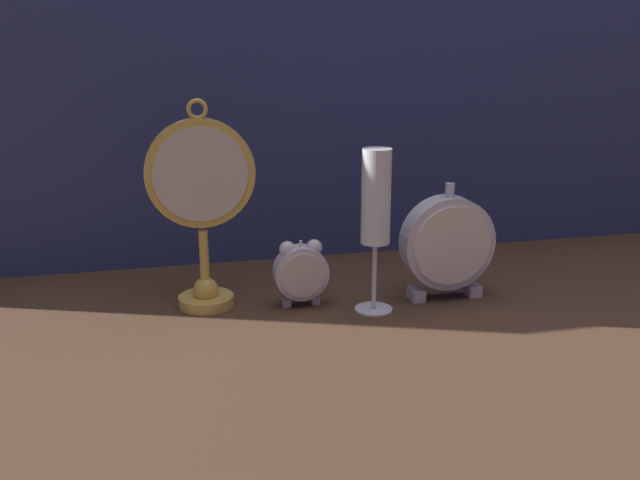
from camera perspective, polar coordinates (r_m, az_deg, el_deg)
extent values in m
plane|color=#422D1E|center=(1.02, 1.04, -6.74)|extent=(4.00, 4.00, 0.00)
cube|color=navy|center=(1.26, -2.66, 15.00)|extent=(1.71, 0.01, 0.74)
cylinder|color=gold|center=(1.10, -9.09, -4.81)|extent=(0.08, 0.08, 0.02)
sphere|color=gold|center=(1.09, -9.13, -3.93)|extent=(0.04, 0.04, 0.04)
cylinder|color=gold|center=(1.08, -9.23, -1.84)|extent=(0.01, 0.01, 0.10)
cylinder|color=gold|center=(1.04, -9.57, 5.28)|extent=(0.16, 0.02, 0.16)
cylinder|color=beige|center=(1.03, -9.53, 5.18)|extent=(0.14, 0.00, 0.14)
torus|color=gold|center=(1.03, -9.81, 10.28)|extent=(0.03, 0.01, 0.03)
cube|color=silver|center=(1.08, -2.69, -5.03)|extent=(0.01, 0.01, 0.01)
cube|color=silver|center=(1.09, -0.36, -4.84)|extent=(0.01, 0.01, 0.01)
cylinder|color=silver|center=(1.07, -1.54, -2.59)|extent=(0.08, 0.03, 0.08)
cylinder|color=beige|center=(1.05, -1.35, -2.88)|extent=(0.07, 0.00, 0.07)
sphere|color=silver|center=(1.05, -2.64, -0.74)|extent=(0.02, 0.02, 0.02)
sphere|color=silver|center=(1.06, -0.47, -0.59)|extent=(0.02, 0.02, 0.02)
cylinder|color=silver|center=(1.06, -1.55, -0.41)|extent=(0.00, 0.00, 0.01)
cube|color=silver|center=(1.11, 7.71, -4.32)|extent=(0.02, 0.03, 0.02)
cube|color=silver|center=(1.15, 12.08, -3.89)|extent=(0.02, 0.03, 0.02)
cylinder|color=silver|center=(1.11, 10.13, -0.17)|extent=(0.14, 0.04, 0.14)
cylinder|color=silver|center=(1.09, 10.56, -0.48)|extent=(0.12, 0.00, 0.12)
cylinder|color=silver|center=(1.09, 10.35, 3.97)|extent=(0.01, 0.01, 0.02)
cylinder|color=silver|center=(1.07, 4.31, -5.46)|extent=(0.06, 0.06, 0.01)
cylinder|color=silver|center=(1.05, 4.37, -2.81)|extent=(0.01, 0.01, 0.10)
cylinder|color=white|center=(1.02, 4.51, 3.49)|extent=(0.04, 0.04, 0.14)
cylinder|color=#DBC675|center=(1.02, 4.48, 2.18)|extent=(0.04, 0.04, 0.09)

